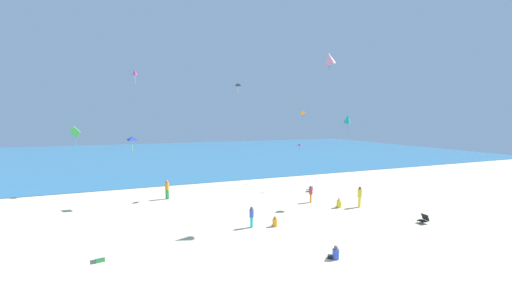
# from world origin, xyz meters

# --- Properties ---
(ground_plane) EXTENTS (120.00, 120.00, 0.00)m
(ground_plane) POSITION_xyz_m (0.00, 10.00, 0.00)
(ground_plane) COLOR beige
(ocean_water) EXTENTS (120.00, 60.00, 0.05)m
(ocean_water) POSITION_xyz_m (0.00, 48.20, 0.03)
(ocean_water) COLOR teal
(ocean_water) RESTS_ON ground_plane
(beach_chair_mid_beach) EXTENTS (0.61, 0.55, 0.62)m
(beach_chair_mid_beach) POSITION_xyz_m (9.82, -0.14, 0.29)
(beach_chair_mid_beach) COLOR black
(beach_chair_mid_beach) RESTS_ON ground_plane
(beach_chair_far_left) EXTENTS (0.56, 0.62, 0.52)m
(beach_chair_far_left) POSITION_xyz_m (7.63, 10.55, 0.24)
(beach_chair_far_left) COLOR #2370B2
(beach_chair_far_left) RESTS_ON ground_plane
(cooler_box) EXTENTS (0.48, 0.56, 0.27)m
(cooler_box) POSITION_xyz_m (-9.76, 1.82, 0.13)
(cooler_box) COLOR #339956
(cooler_box) RESTS_ON ground_plane
(person_0) EXTENTS (0.62, 0.59, 0.70)m
(person_0) POSITION_xyz_m (1.10, -2.31, 0.26)
(person_0) COLOR blue
(person_0) RESTS_ON ground_plane
(person_1) EXTENTS (0.47, 0.61, 0.68)m
(person_1) POSITION_xyz_m (0.34, 3.06, 0.25)
(person_1) COLOR orange
(person_1) RESTS_ON ground_plane
(person_2) EXTENTS (0.47, 0.47, 1.68)m
(person_2) POSITION_xyz_m (-5.45, 12.81, 0.97)
(person_2) COLOR green
(person_2) RESTS_ON ground_plane
(person_3) EXTENTS (0.63, 0.70, 0.78)m
(person_3) POSITION_xyz_m (6.87, 5.05, 0.29)
(person_3) COLOR yellow
(person_3) RESTS_ON ground_plane
(person_4) EXTENTS (0.45, 0.45, 1.65)m
(person_4) POSITION_xyz_m (8.43, 4.52, 0.95)
(person_4) COLOR yellow
(person_4) RESTS_ON ground_plane
(person_5) EXTENTS (0.39, 0.39, 1.37)m
(person_5) POSITION_xyz_m (-1.15, 3.41, 0.79)
(person_5) COLOR #19ADB2
(person_5) RESTS_ON ground_plane
(person_6) EXTENTS (0.37, 0.37, 1.42)m
(person_6) POSITION_xyz_m (5.60, 7.16, 0.82)
(person_6) COLOR orange
(person_6) RESTS_ON ground_plane
(kite_magenta) EXTENTS (0.44, 0.57, 1.42)m
(kite_magenta) POSITION_xyz_m (-7.61, 18.40, 11.53)
(kite_magenta) COLOR #DB3DA8
(kite_green) EXTENTS (0.79, 0.49, 1.73)m
(kite_green) POSITION_xyz_m (-12.01, 11.78, 5.95)
(kite_green) COLOR green
(kite_teal) EXTENTS (0.71, 0.78, 1.57)m
(kite_teal) POSITION_xyz_m (8.18, 5.98, 6.97)
(kite_teal) COLOR #1EADAD
(kite_pink) EXTENTS (0.96, 0.74, 1.29)m
(kite_pink) POSITION_xyz_m (4.53, 3.49, 11.03)
(kite_pink) COLOR pink
(kite_orange) EXTENTS (0.63, 0.25, 1.10)m
(kite_orange) POSITION_xyz_m (10.09, 16.32, 7.64)
(kite_orange) COLOR orange
(kite_blue) EXTENTS (1.06, 1.02, 1.21)m
(kite_blue) POSITION_xyz_m (-8.11, 12.14, 5.42)
(kite_blue) COLOR blue
(kite_black) EXTENTS (0.77, 0.73, 1.03)m
(kite_black) POSITION_xyz_m (1.17, 12.98, 10.14)
(kite_black) COLOR black
(kite_purple) EXTENTS (0.43, 0.36, 1.08)m
(kite_purple) POSITION_xyz_m (7.17, 11.82, 4.43)
(kite_purple) COLOR purple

